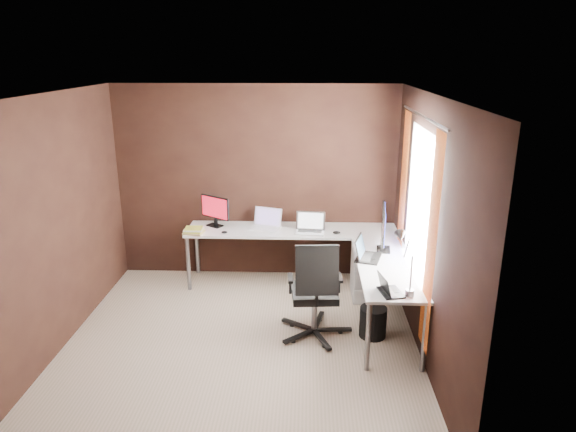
{
  "coord_description": "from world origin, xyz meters",
  "views": [
    {
      "loc": [
        0.66,
        -4.61,
        2.86
      ],
      "look_at": [
        0.45,
        0.95,
        1.08
      ],
      "focal_mm": 32.0,
      "sensor_mm": 36.0,
      "label": 1
    }
  ],
  "objects_px": {
    "monitor_left": "(215,209)",
    "laptop_silver": "(310,228)",
    "laptop_black_small": "(388,289)",
    "desk_lamp": "(404,254)",
    "wastebasket": "(373,322)",
    "drawer_pedestal": "(369,273)",
    "office_chair": "(315,308)",
    "monitor_right": "(383,226)",
    "book_stack": "(194,231)",
    "laptop_white": "(266,224)",
    "laptop_black_big": "(365,254)"
  },
  "relations": [
    {
      "from": "laptop_white",
      "to": "desk_lamp",
      "type": "height_order",
      "value": "desk_lamp"
    },
    {
      "from": "laptop_white",
      "to": "laptop_silver",
      "type": "relative_size",
      "value": 1.13
    },
    {
      "from": "laptop_white",
      "to": "book_stack",
      "type": "bearing_deg",
      "value": -146.1
    },
    {
      "from": "book_stack",
      "to": "laptop_silver",
      "type": "bearing_deg",
      "value": 4.44
    },
    {
      "from": "laptop_silver",
      "to": "laptop_black_small",
      "type": "bearing_deg",
      "value": -61.31
    },
    {
      "from": "monitor_right",
      "to": "book_stack",
      "type": "relative_size",
      "value": 2.34
    },
    {
      "from": "laptop_white",
      "to": "wastebasket",
      "type": "height_order",
      "value": "laptop_white"
    },
    {
      "from": "laptop_white",
      "to": "office_chair",
      "type": "distance_m",
      "value": 1.56
    },
    {
      "from": "laptop_silver",
      "to": "laptop_black_big",
      "type": "relative_size",
      "value": 0.94
    },
    {
      "from": "book_stack",
      "to": "wastebasket",
      "type": "distance_m",
      "value": 2.44
    },
    {
      "from": "laptop_black_small",
      "to": "desk_lamp",
      "type": "height_order",
      "value": "desk_lamp"
    },
    {
      "from": "laptop_black_big",
      "to": "drawer_pedestal",
      "type": "bearing_deg",
      "value": 3.36
    },
    {
      "from": "monitor_left",
      "to": "desk_lamp",
      "type": "distance_m",
      "value": 2.77
    },
    {
      "from": "wastebasket",
      "to": "office_chair",
      "type": "bearing_deg",
      "value": -178.33
    },
    {
      "from": "wastebasket",
      "to": "drawer_pedestal",
      "type": "bearing_deg",
      "value": 86.16
    },
    {
      "from": "laptop_black_small",
      "to": "monitor_right",
      "type": "bearing_deg",
      "value": -17.32
    },
    {
      "from": "drawer_pedestal",
      "to": "laptop_black_big",
      "type": "distance_m",
      "value": 0.76
    },
    {
      "from": "monitor_left",
      "to": "monitor_right",
      "type": "relative_size",
      "value": 0.64
    },
    {
      "from": "laptop_silver",
      "to": "monitor_right",
      "type": "bearing_deg",
      "value": -30.34
    },
    {
      "from": "laptop_black_big",
      "to": "laptop_black_small",
      "type": "xyz_separation_m",
      "value": [
        0.12,
        -0.85,
        -0.01
      ]
    },
    {
      "from": "laptop_black_big",
      "to": "book_stack",
      "type": "height_order",
      "value": "laptop_black_big"
    },
    {
      "from": "monitor_left",
      "to": "laptop_black_small",
      "type": "distance_m",
      "value": 2.69
    },
    {
      "from": "laptop_black_big",
      "to": "desk_lamp",
      "type": "relative_size",
      "value": 0.67
    },
    {
      "from": "monitor_left",
      "to": "monitor_right",
      "type": "bearing_deg",
      "value": 12.4
    },
    {
      "from": "monitor_right",
      "to": "wastebasket",
      "type": "relative_size",
      "value": 1.87
    },
    {
      "from": "laptop_black_big",
      "to": "desk_lamp",
      "type": "bearing_deg",
      "value": -147.28
    },
    {
      "from": "drawer_pedestal",
      "to": "laptop_white",
      "type": "relative_size",
      "value": 1.39
    },
    {
      "from": "laptop_black_small",
      "to": "office_chair",
      "type": "xyz_separation_m",
      "value": [
        -0.67,
        0.46,
        -0.45
      ]
    },
    {
      "from": "monitor_left",
      "to": "wastebasket",
      "type": "distance_m",
      "value": 2.47
    },
    {
      "from": "monitor_left",
      "to": "laptop_silver",
      "type": "xyz_separation_m",
      "value": [
        1.21,
        -0.19,
        -0.17
      ]
    },
    {
      "from": "laptop_silver",
      "to": "desk_lamp",
      "type": "xyz_separation_m",
      "value": [
        0.84,
        -1.66,
        0.33
      ]
    },
    {
      "from": "laptop_black_big",
      "to": "laptop_black_small",
      "type": "relative_size",
      "value": 1.35
    },
    {
      "from": "monitor_right",
      "to": "book_stack",
      "type": "height_order",
      "value": "monitor_right"
    },
    {
      "from": "desk_lamp",
      "to": "laptop_black_big",
      "type": "bearing_deg",
      "value": 92.07
    },
    {
      "from": "desk_lamp",
      "to": "laptop_silver",
      "type": "bearing_deg",
      "value": 102.55
    },
    {
      "from": "office_chair",
      "to": "monitor_right",
      "type": "bearing_deg",
      "value": 35.92
    },
    {
      "from": "book_stack",
      "to": "desk_lamp",
      "type": "relative_size",
      "value": 0.43
    },
    {
      "from": "laptop_black_big",
      "to": "laptop_silver",
      "type": "bearing_deg",
      "value": 52.05
    },
    {
      "from": "office_chair",
      "to": "wastebasket",
      "type": "relative_size",
      "value": 3.32
    },
    {
      "from": "laptop_white",
      "to": "wastebasket",
      "type": "xyz_separation_m",
      "value": [
        1.22,
        -1.34,
        -0.62
      ]
    },
    {
      "from": "laptop_silver",
      "to": "wastebasket",
      "type": "xyz_separation_m",
      "value": [
        0.66,
        -1.21,
        -0.62
      ]
    },
    {
      "from": "laptop_black_big",
      "to": "wastebasket",
      "type": "distance_m",
      "value": 0.73
    },
    {
      "from": "laptop_black_big",
      "to": "laptop_black_small",
      "type": "height_order",
      "value": "laptop_black_big"
    },
    {
      "from": "monitor_right",
      "to": "laptop_silver",
      "type": "height_order",
      "value": "monitor_right"
    },
    {
      "from": "monitor_right",
      "to": "laptop_silver",
      "type": "distance_m",
      "value": 1.03
    },
    {
      "from": "drawer_pedestal",
      "to": "monitor_right",
      "type": "height_order",
      "value": "monitor_right"
    },
    {
      "from": "laptop_black_small",
      "to": "desk_lamp",
      "type": "relative_size",
      "value": 0.5
    },
    {
      "from": "monitor_left",
      "to": "drawer_pedestal",
      "type": "bearing_deg",
      "value": 20.3
    },
    {
      "from": "monitor_right",
      "to": "laptop_silver",
      "type": "bearing_deg",
      "value": 61.35
    },
    {
      "from": "laptop_black_big",
      "to": "monitor_left",
      "type": "bearing_deg",
      "value": 76.99
    }
  ]
}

